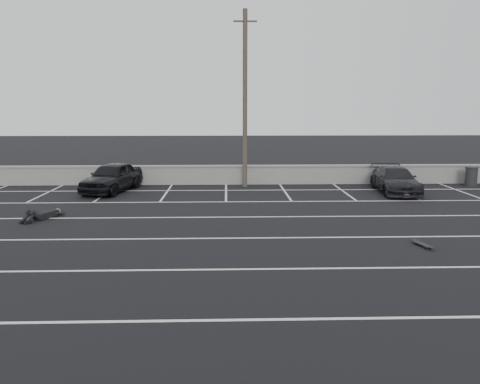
{
  "coord_description": "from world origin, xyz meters",
  "views": [
    {
      "loc": [
        -1.96,
        -11.81,
        4.23
      ],
      "look_at": [
        -1.45,
        5.99,
        1.0
      ],
      "focal_mm": 35.0,
      "sensor_mm": 36.0,
      "label": 1
    }
  ],
  "objects_px": {
    "car_left": "(112,177)",
    "car_right": "(395,180)",
    "person": "(48,211)",
    "trash_bin": "(471,176)",
    "skateboard": "(423,244)",
    "utility_pole": "(245,99)"
  },
  "relations": [
    {
      "from": "car_left",
      "to": "car_right",
      "type": "xyz_separation_m",
      "value": [
        14.33,
        -0.68,
        -0.1
      ]
    },
    {
      "from": "car_right",
      "to": "person",
      "type": "relative_size",
      "value": 1.7
    },
    {
      "from": "trash_bin",
      "to": "skateboard",
      "type": "bearing_deg",
      "value": -123.31
    },
    {
      "from": "utility_pole",
      "to": "skateboard",
      "type": "bearing_deg",
      "value": -65.96
    },
    {
      "from": "car_right",
      "to": "trash_bin",
      "type": "relative_size",
      "value": 4.15
    },
    {
      "from": "car_left",
      "to": "person",
      "type": "bearing_deg",
      "value": -87.24
    },
    {
      "from": "car_left",
      "to": "skateboard",
      "type": "bearing_deg",
      "value": -25.95
    },
    {
      "from": "utility_pole",
      "to": "skateboard",
      "type": "distance_m",
      "value": 13.2
    },
    {
      "from": "trash_bin",
      "to": "person",
      "type": "height_order",
      "value": "trash_bin"
    },
    {
      "from": "car_right",
      "to": "skateboard",
      "type": "xyz_separation_m",
      "value": [
        -2.47,
        -9.31,
        -0.57
      ]
    },
    {
      "from": "car_right",
      "to": "utility_pole",
      "type": "relative_size",
      "value": 0.48
    },
    {
      "from": "skateboard",
      "to": "utility_pole",
      "type": "bearing_deg",
      "value": 98.66
    },
    {
      "from": "car_left",
      "to": "skateboard",
      "type": "xyz_separation_m",
      "value": [
        11.87,
        -9.99,
        -0.67
      ]
    },
    {
      "from": "car_left",
      "to": "skateboard",
      "type": "distance_m",
      "value": 15.52
    },
    {
      "from": "person",
      "to": "utility_pole",
      "type": "bearing_deg",
      "value": 64.8
    },
    {
      "from": "car_left",
      "to": "trash_bin",
      "type": "bearing_deg",
      "value": 17.34
    },
    {
      "from": "car_left",
      "to": "skateboard",
      "type": "relative_size",
      "value": 5.62
    },
    {
      "from": "utility_pole",
      "to": "person",
      "type": "relative_size",
      "value": 3.54
    },
    {
      "from": "car_right",
      "to": "trash_bin",
      "type": "height_order",
      "value": "car_right"
    },
    {
      "from": "car_right",
      "to": "trash_bin",
      "type": "xyz_separation_m",
      "value": [
        4.8,
        1.75,
        -0.1
      ]
    },
    {
      "from": "car_right",
      "to": "utility_pole",
      "type": "bearing_deg",
      "value": 169.85
    },
    {
      "from": "utility_pole",
      "to": "trash_bin",
      "type": "relative_size",
      "value": 8.65
    }
  ]
}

